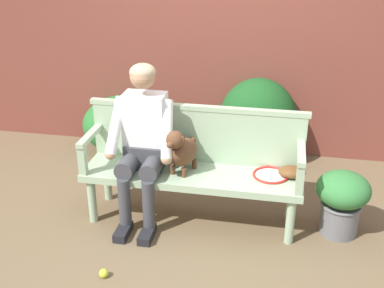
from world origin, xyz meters
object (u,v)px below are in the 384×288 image
Objects in this scene: garden_bench at (192,178)px; tennis_ball at (104,273)px; person_seated at (143,138)px; baseball_glove at (292,172)px; potted_plant at (342,199)px; tennis_racket at (270,173)px; dog_on_bench at (181,150)px.

tennis_ball is at bearing -119.03° from garden_bench.
person_seated is at bearing -178.41° from garden_bench.
baseball_glove is 0.41× the size of potted_plant.
tennis_racket is 2.63× the size of baseball_glove.
tennis_ball is (-0.48, -0.86, -0.36)m from garden_bench.
baseball_glove is 0.45m from potted_plant.
person_seated is 1.66m from potted_plant.
baseball_glove is at bearing 35.87° from tennis_ball.
baseball_glove is at bearing -3.74° from tennis_racket.
person_seated reaches higher than potted_plant.
person_seated is 2.29× the size of tennis_racket.
tennis_racket is 0.18m from baseball_glove.
garden_bench is 8.12× the size of baseball_glove.
person_seated is 2.46× the size of potted_plant.
person_seated is at bearing -178.36° from potted_plant.
tennis_ball is (-1.28, -0.92, -0.47)m from baseball_glove.
baseball_glove is at bearing 6.16° from dog_on_bench.
potted_plant is (0.41, -0.03, -0.19)m from baseball_glove.
dog_on_bench is at bearing -178.63° from baseball_glove.
dog_on_bench is (0.32, -0.02, -0.07)m from person_seated.
potted_plant is at bearing -4.11° from tennis_racket.
dog_on_bench is 1.83× the size of baseball_glove.
garden_bench is at bearing -178.34° from potted_plant.
baseball_glove reaches higher than tennis_racket.
dog_on_bench reaches higher than potted_plant.
person_seated is 6.02× the size of baseball_glove.
baseball_glove is (0.80, 0.07, 0.10)m from garden_bench.
tennis_ball is (-0.40, -0.83, -0.62)m from dog_on_bench.
potted_plant is (1.21, 0.03, -0.08)m from garden_bench.
potted_plant is at bearing 1.64° from person_seated.
garden_bench is 0.52m from person_seated.
garden_bench is 3.09× the size of tennis_racket.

